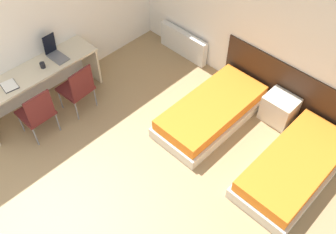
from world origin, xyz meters
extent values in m
cube|color=white|center=(0.00, 4.06, 1.35)|extent=(5.58, 0.05, 2.70)
cube|color=white|center=(-2.32, 2.02, 1.35)|extent=(0.05, 5.04, 2.70)
cube|color=#382316|center=(0.94, 4.03, 0.45)|extent=(2.53, 0.03, 0.89)
cube|color=beige|center=(0.18, 3.03, 0.09)|extent=(0.91, 1.92, 0.18)
cube|color=orange|center=(0.18, 3.03, 0.28)|extent=(0.83, 1.84, 0.19)
cube|color=beige|center=(1.70, 3.03, 0.09)|extent=(0.91, 1.92, 0.18)
cube|color=orange|center=(1.70, 3.03, 0.28)|extent=(0.83, 1.84, 0.19)
cube|color=beige|center=(0.94, 3.79, 0.23)|extent=(0.50, 0.41, 0.47)
cube|color=silver|center=(-1.28, 3.94, 0.25)|extent=(1.07, 0.12, 0.50)
cube|color=beige|center=(-2.02, 1.34, 0.74)|extent=(0.55, 2.02, 0.04)
cube|color=beige|center=(-2.02, 2.33, 0.36)|extent=(0.50, 0.04, 0.73)
cube|color=#511919|center=(-1.57, 1.71, 0.42)|extent=(0.50, 0.50, 0.05)
cube|color=#511919|center=(-1.35, 1.72, 0.67)|extent=(0.06, 0.42, 0.46)
cylinder|color=slate|center=(-1.75, 1.49, 0.20)|extent=(0.02, 0.02, 0.39)
cylinder|color=slate|center=(-1.79, 1.89, 0.20)|extent=(0.02, 0.02, 0.39)
cylinder|color=slate|center=(-1.35, 1.52, 0.20)|extent=(0.02, 0.02, 0.39)
cylinder|color=slate|center=(-1.39, 1.92, 0.20)|extent=(0.02, 0.02, 0.39)
cube|color=#511919|center=(-1.57, 0.97, 0.42)|extent=(0.47, 0.47, 0.05)
cube|color=#511919|center=(-1.35, 0.98, 0.67)|extent=(0.04, 0.42, 0.46)
cylinder|color=slate|center=(-1.77, 0.77, 0.20)|extent=(0.02, 0.02, 0.39)
cylinder|color=slate|center=(-1.77, 1.17, 0.20)|extent=(0.02, 0.02, 0.39)
cylinder|color=slate|center=(-1.37, 0.78, 0.20)|extent=(0.02, 0.02, 0.39)
cylinder|color=slate|center=(-1.37, 1.18, 0.20)|extent=(0.02, 0.02, 0.39)
cube|color=slate|center=(-2.01, 1.77, 0.77)|extent=(0.36, 0.22, 0.02)
cube|color=black|center=(-2.16, 1.76, 0.96)|extent=(0.06, 0.21, 0.35)
cube|color=black|center=(-1.97, 0.89, 0.77)|extent=(0.29, 0.25, 0.01)
cube|color=white|center=(-1.97, 0.89, 0.78)|extent=(0.27, 0.23, 0.01)
cylinder|color=black|center=(-1.97, 1.47, 0.81)|extent=(0.08, 0.08, 0.09)
camera|label=1|loc=(2.51, -0.35, 4.57)|focal=40.00mm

